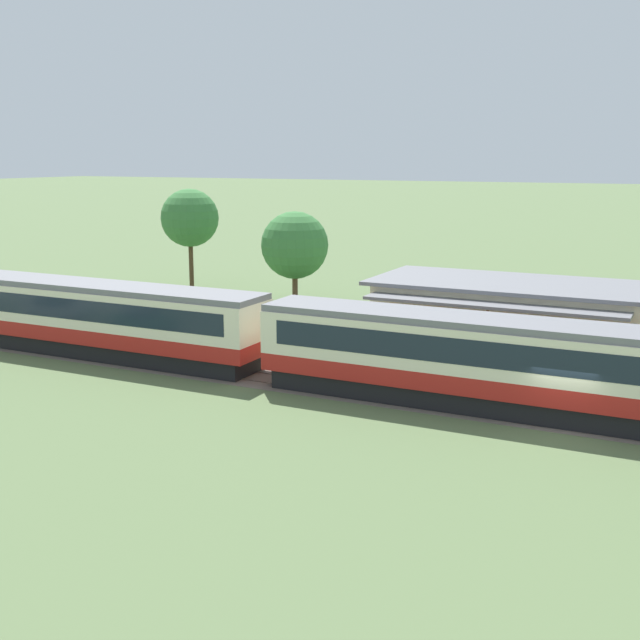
{
  "coord_description": "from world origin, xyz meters",
  "views": [
    {
      "loc": [
        4.77,
        -31.43,
        10.61
      ],
      "look_at": [
        -13.69,
        5.89,
        2.06
      ],
      "focal_mm": 45.0,
      "sensor_mm": 36.0,
      "label": 1
    }
  ],
  "objects_px": {
    "passenger_train": "(272,335)",
    "yard_tree_0": "(190,218)",
    "station_building": "(509,319)",
    "yard_tree_1": "(295,245)"
  },
  "relations": [
    {
      "from": "passenger_train",
      "to": "yard_tree_1",
      "type": "relative_size",
      "value": 13.37
    },
    {
      "from": "passenger_train",
      "to": "yard_tree_1",
      "type": "xyz_separation_m",
      "value": [
        -8.92,
        19.08,
        1.99
      ]
    },
    {
      "from": "passenger_train",
      "to": "yard_tree_0",
      "type": "relative_size",
      "value": 11.09
    },
    {
      "from": "passenger_train",
      "to": "yard_tree_1",
      "type": "bearing_deg",
      "value": 115.06
    },
    {
      "from": "passenger_train",
      "to": "station_building",
      "type": "xyz_separation_m",
      "value": [
        9.17,
        9.53,
        -0.13
      ]
    },
    {
      "from": "passenger_train",
      "to": "yard_tree_0",
      "type": "height_order",
      "value": "yard_tree_0"
    },
    {
      "from": "yard_tree_1",
      "to": "yard_tree_0",
      "type": "bearing_deg",
      "value": 170.03
    },
    {
      "from": "passenger_train",
      "to": "station_building",
      "type": "distance_m",
      "value": 13.22
    },
    {
      "from": "passenger_train",
      "to": "yard_tree_0",
      "type": "bearing_deg",
      "value": 132.96
    },
    {
      "from": "passenger_train",
      "to": "yard_tree_0",
      "type": "distance_m",
      "value": 28.83
    }
  ]
}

